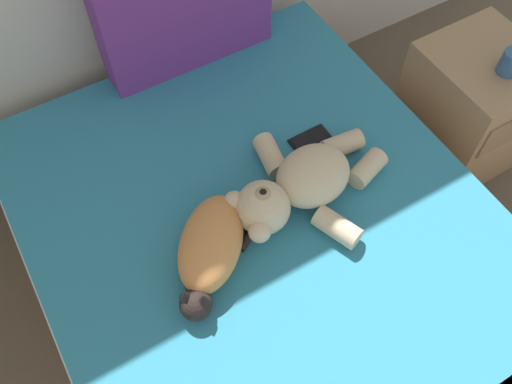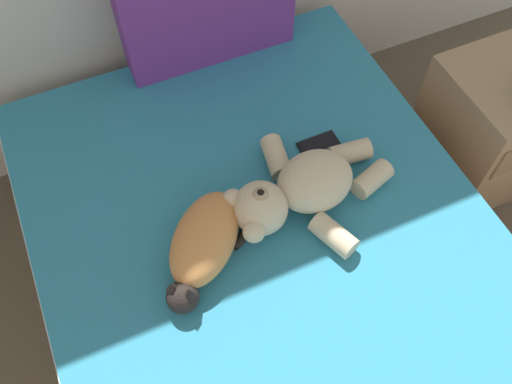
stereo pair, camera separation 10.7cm
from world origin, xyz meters
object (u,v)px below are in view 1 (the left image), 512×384
(cell_phone, at_px, (310,139))
(mug, at_px, (511,62))
(teddy_bear, at_px, (299,186))
(bed, at_px, (277,277))
(patterned_cushion, at_px, (185,8))
(nightstand, at_px, (467,110))
(cat, at_px, (210,249))

(cell_phone, height_order, mug, mug)
(teddy_bear, bearing_deg, bed, -140.67)
(patterned_cushion, relative_size, cell_phone, 4.49)
(nightstand, bearing_deg, teddy_bear, -173.28)
(cat, bearing_deg, mug, 3.79)
(patterned_cushion, xyz_separation_m, nightstand, (0.96, -0.68, -0.45))
(nightstand, distance_m, mug, 0.35)
(patterned_cushion, bearing_deg, bed, -98.80)
(bed, height_order, mug, mug)
(mug, bearing_deg, teddy_bear, -177.91)
(bed, height_order, cat, cat)
(mug, bearing_deg, patterned_cushion, 141.67)
(teddy_bear, bearing_deg, cat, -171.72)
(cell_phone, xyz_separation_m, mug, (0.78, -0.16, 0.13))
(bed, relative_size, nightstand, 3.37)
(bed, relative_size, mug, 16.72)
(patterned_cushion, height_order, mug, patterned_cushion)
(cat, xyz_separation_m, teddy_bear, (0.36, 0.05, 0.01))
(nightstand, relative_size, mug, 4.96)
(patterned_cushion, height_order, cat, patterned_cushion)
(cat, bearing_deg, teddy_bear, 8.28)
(teddy_bear, height_order, cell_phone, teddy_bear)
(teddy_bear, relative_size, nightstand, 0.99)
(patterned_cushion, relative_size, nightstand, 1.12)
(cell_phone, bearing_deg, mug, -11.30)
(cat, height_order, nightstand, cat)
(bed, height_order, nightstand, nightstand)
(patterned_cushion, xyz_separation_m, cat, (-0.35, -0.84, -0.17))
(patterned_cushion, distance_m, mug, 1.22)
(cat, distance_m, cell_phone, 0.59)
(bed, bearing_deg, patterned_cushion, 81.20)
(patterned_cushion, bearing_deg, teddy_bear, -89.84)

